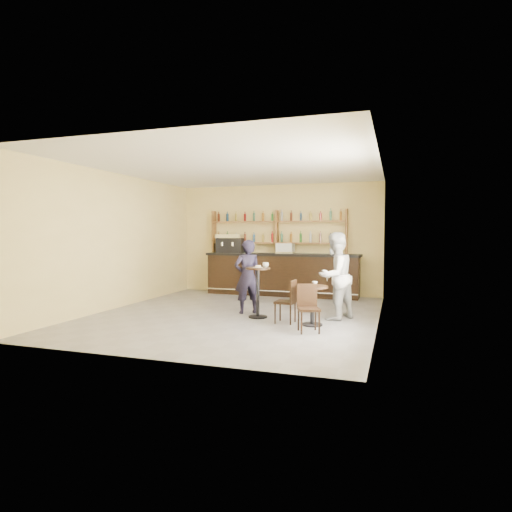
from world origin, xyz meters
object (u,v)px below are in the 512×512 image
(pastry_case, at_px, (285,248))
(chair_south, at_px, (309,309))
(man_main, at_px, (247,277))
(patron_second, at_px, (335,276))
(pedestal_table, at_px, (258,293))
(espresso_machine, at_px, (231,243))
(chair_west, at_px, (285,301))
(cafe_table, at_px, (312,306))
(bar_counter, at_px, (282,274))

(pastry_case, xyz_separation_m, chair_south, (1.53, -4.31, -0.92))
(man_main, height_order, patron_second, patron_second)
(pedestal_table, relative_size, chair_south, 1.24)
(chair_south, bearing_deg, pedestal_table, 119.60)
(pastry_case, bearing_deg, man_main, -95.85)
(pastry_case, xyz_separation_m, patron_second, (1.82, -2.98, -0.45))
(espresso_machine, distance_m, chair_south, 5.47)
(espresso_machine, xyz_separation_m, chair_west, (2.61, -3.66, -1.05))
(espresso_machine, relative_size, cafe_table, 1.00)
(bar_counter, xyz_separation_m, man_main, (-0.03, -2.93, 0.22))
(bar_counter, xyz_separation_m, pastry_case, (0.10, 0.00, 0.75))
(espresso_machine, bearing_deg, bar_counter, -4.96)
(pastry_case, height_order, patron_second, patron_second)
(bar_counter, xyz_separation_m, espresso_machine, (-1.58, 0.00, 0.88))
(patron_second, bearing_deg, chair_south, 19.68)
(chair_south, xyz_separation_m, patron_second, (0.29, 1.32, 0.47))
(man_main, distance_m, chair_south, 2.19)
(espresso_machine, distance_m, cafe_table, 4.99)
(espresso_machine, height_order, pastry_case, espresso_machine)
(cafe_table, height_order, chair_south, chair_south)
(man_main, bearing_deg, espresso_machine, -94.23)
(espresso_machine, height_order, cafe_table, espresso_machine)
(cafe_table, relative_size, chair_south, 0.90)
(cafe_table, bearing_deg, chair_south, -85.24)
(bar_counter, distance_m, pedestal_table, 3.33)
(man_main, bearing_deg, pedestal_table, 101.68)
(bar_counter, height_order, man_main, man_main)
(pastry_case, relative_size, cafe_table, 0.64)
(cafe_table, xyz_separation_m, chair_west, (-0.55, 0.05, 0.04))
(bar_counter, height_order, cafe_table, bar_counter)
(pastry_case, xyz_separation_m, chair_west, (0.93, -3.66, -0.92))
(bar_counter, height_order, espresso_machine, espresso_machine)
(bar_counter, distance_m, chair_south, 4.61)
(chair_west, bearing_deg, man_main, -121.37)
(bar_counter, distance_m, pastry_case, 0.76)
(cafe_table, xyz_separation_m, chair_south, (0.05, -0.60, 0.05))
(bar_counter, height_order, chair_west, bar_counter)
(bar_counter, bearing_deg, chair_west, -74.31)
(pedestal_table, relative_size, patron_second, 0.59)
(bar_counter, xyz_separation_m, patron_second, (1.91, -2.98, 0.30))
(espresso_machine, relative_size, man_main, 0.47)
(man_main, xyz_separation_m, chair_west, (1.05, -0.73, -0.39))
(pastry_case, relative_size, pedestal_table, 0.46)
(pastry_case, bearing_deg, pedestal_table, -89.21)
(chair_west, bearing_deg, pedestal_table, -113.66)
(patron_second, bearing_deg, espresso_machine, -98.58)
(cafe_table, bearing_deg, pedestal_table, 162.03)
(cafe_table, relative_size, patron_second, 0.43)
(pastry_case, height_order, man_main, man_main)
(pastry_case, xyz_separation_m, man_main, (-0.12, -2.93, -0.53))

